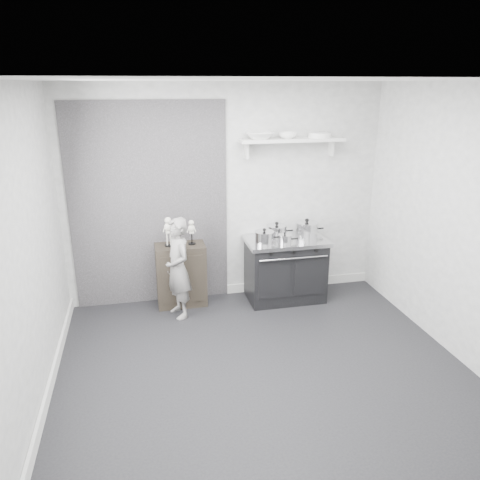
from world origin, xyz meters
name	(u,v)px	position (x,y,z in m)	size (l,w,h in m)	color
ground	(262,368)	(0.00, 0.00, 0.00)	(4.00, 4.00, 0.00)	black
room_shell	(251,204)	(-0.09, 0.15, 1.64)	(4.02, 3.62, 2.71)	#9D9D9B
wall_shelf	(292,141)	(0.80, 1.68, 2.01)	(1.30, 0.26, 0.24)	silver
stove	(285,269)	(0.70, 1.48, 0.41)	(1.01, 0.63, 0.81)	black
side_cabinet	(181,275)	(-0.62, 1.61, 0.40)	(0.61, 0.35, 0.79)	black
child	(178,268)	(-0.68, 1.30, 0.61)	(0.45, 0.29, 1.22)	gray
pot_front_left	(264,238)	(0.38, 1.36, 0.89)	(0.32, 0.24, 0.20)	silver
pot_back_left	(277,231)	(0.62, 1.61, 0.89)	(0.35, 0.26, 0.20)	silver
pot_back_right	(307,229)	(1.01, 1.57, 0.90)	(0.38, 0.29, 0.23)	silver
pot_front_center	(285,239)	(0.64, 1.33, 0.87)	(0.26, 0.17, 0.14)	silver
skeleton_full	(168,229)	(-0.75, 1.61, 1.00)	(0.12, 0.08, 0.42)	silver
skeleton_torso	(192,230)	(-0.47, 1.61, 0.97)	(0.10, 0.06, 0.35)	silver
bowl_large	(259,136)	(0.39, 1.67, 2.08)	(0.33, 0.33, 0.08)	white
bowl_small	(288,135)	(0.74, 1.67, 2.08)	(0.23, 0.23, 0.07)	white
plate_stack	(319,135)	(1.15, 1.67, 2.07)	(0.28, 0.28, 0.06)	white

